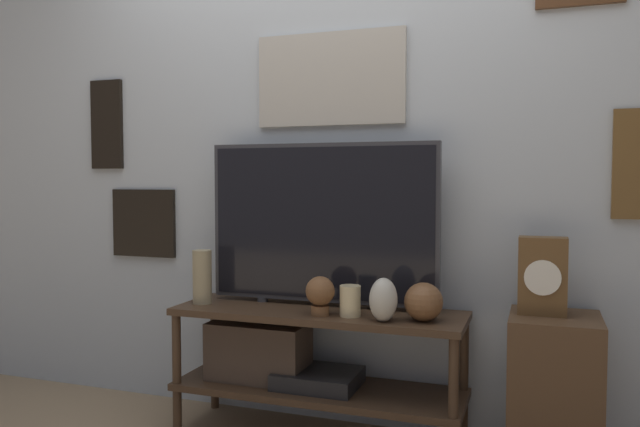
{
  "coord_description": "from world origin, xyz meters",
  "views": [
    {
      "loc": [
        0.92,
        -2.31,
        1.15
      ],
      "look_at": [
        0.01,
        0.24,
        1.0
      ],
      "focal_mm": 35.0,
      "sensor_mm": 36.0,
      "label": 1
    }
  ],
  "objects_px": {
    "vase_round_glass": "(424,302)",
    "candle_jar": "(350,301)",
    "vase_tall_ceramic": "(202,277)",
    "decorative_bust": "(320,293)",
    "vase_urn_stoneware": "(383,300)",
    "mantel_clock": "(543,276)",
    "television": "(321,223)"
  },
  "relations": [
    {
      "from": "candle_jar",
      "to": "mantel_clock",
      "type": "relative_size",
      "value": 0.42
    },
    {
      "from": "television",
      "to": "vase_tall_ceramic",
      "type": "xyz_separation_m",
      "value": [
        -0.54,
        -0.13,
        -0.25
      ]
    },
    {
      "from": "vase_urn_stoneware",
      "to": "decorative_bust",
      "type": "relative_size",
      "value": 1.07
    },
    {
      "from": "vase_tall_ceramic",
      "to": "mantel_clock",
      "type": "distance_m",
      "value": 1.48
    },
    {
      "from": "vase_urn_stoneware",
      "to": "mantel_clock",
      "type": "bearing_deg",
      "value": 14.83
    },
    {
      "from": "vase_tall_ceramic",
      "to": "mantel_clock",
      "type": "xyz_separation_m",
      "value": [
        1.48,
        0.08,
        0.07
      ]
    },
    {
      "from": "candle_jar",
      "to": "vase_round_glass",
      "type": "bearing_deg",
      "value": 2.06
    },
    {
      "from": "vase_round_glass",
      "to": "candle_jar",
      "type": "relative_size",
      "value": 1.22
    },
    {
      "from": "vase_urn_stoneware",
      "to": "vase_round_glass",
      "type": "relative_size",
      "value": 1.13
    },
    {
      "from": "decorative_bust",
      "to": "mantel_clock",
      "type": "distance_m",
      "value": 0.9
    },
    {
      "from": "mantel_clock",
      "to": "vase_tall_ceramic",
      "type": "bearing_deg",
      "value": -176.85
    },
    {
      "from": "television",
      "to": "vase_urn_stoneware",
      "type": "height_order",
      "value": "television"
    },
    {
      "from": "vase_tall_ceramic",
      "to": "decorative_bust",
      "type": "height_order",
      "value": "vase_tall_ceramic"
    },
    {
      "from": "candle_jar",
      "to": "mantel_clock",
      "type": "xyz_separation_m",
      "value": [
        0.76,
        0.11,
        0.13
      ]
    },
    {
      "from": "television",
      "to": "vase_round_glass",
      "type": "relative_size",
      "value": 6.78
    },
    {
      "from": "decorative_bust",
      "to": "mantel_clock",
      "type": "relative_size",
      "value": 0.54
    },
    {
      "from": "vase_tall_ceramic",
      "to": "vase_round_glass",
      "type": "bearing_deg",
      "value": -0.94
    },
    {
      "from": "television",
      "to": "mantel_clock",
      "type": "relative_size",
      "value": 3.48
    },
    {
      "from": "vase_round_glass",
      "to": "vase_urn_stoneware",
      "type": "bearing_deg",
      "value": -157.95
    },
    {
      "from": "mantel_clock",
      "to": "vase_urn_stoneware",
      "type": "bearing_deg",
      "value": -165.17
    },
    {
      "from": "vase_round_glass",
      "to": "decorative_bust",
      "type": "relative_size",
      "value": 0.95
    },
    {
      "from": "candle_jar",
      "to": "television",
      "type": "bearing_deg",
      "value": 139.01
    },
    {
      "from": "vase_tall_ceramic",
      "to": "candle_jar",
      "type": "height_order",
      "value": "vase_tall_ceramic"
    },
    {
      "from": "candle_jar",
      "to": "mantel_clock",
      "type": "distance_m",
      "value": 0.78
    },
    {
      "from": "television",
      "to": "mantel_clock",
      "type": "bearing_deg",
      "value": -3.14
    },
    {
      "from": "television",
      "to": "candle_jar",
      "type": "height_order",
      "value": "television"
    },
    {
      "from": "vase_tall_ceramic",
      "to": "decorative_bust",
      "type": "bearing_deg",
      "value": -5.24
    },
    {
      "from": "television",
      "to": "mantel_clock",
      "type": "xyz_separation_m",
      "value": [
        0.94,
        -0.05,
        -0.18
      ]
    },
    {
      "from": "vase_urn_stoneware",
      "to": "candle_jar",
      "type": "xyz_separation_m",
      "value": [
        -0.15,
        0.05,
        -0.02
      ]
    },
    {
      "from": "television",
      "to": "vase_tall_ceramic",
      "type": "height_order",
      "value": "television"
    },
    {
      "from": "vase_tall_ceramic",
      "to": "mantel_clock",
      "type": "height_order",
      "value": "mantel_clock"
    },
    {
      "from": "vase_round_glass",
      "to": "television",
      "type": "bearing_deg",
      "value": 163.03
    }
  ]
}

